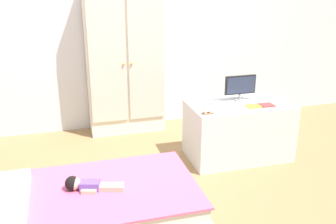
{
  "coord_description": "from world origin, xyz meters",
  "views": [
    {
      "loc": [
        -0.54,
        -2.5,
        1.61
      ],
      "look_at": [
        0.27,
        0.35,
        0.55
      ],
      "focal_mm": 41.45,
      "sensor_mm": 36.0,
      "label": 1
    }
  ],
  "objects_px": {
    "doll": "(83,185)",
    "tv_stand": "(238,130)",
    "bed": "(90,207)",
    "tv_monitor": "(240,86)",
    "rocking_horse_toy": "(209,108)",
    "wardrobe": "(125,60)",
    "book_red": "(266,105)",
    "book_yellow": "(253,106)"
  },
  "relations": [
    {
      "from": "wardrobe",
      "to": "book_yellow",
      "type": "bearing_deg",
      "value": -47.84
    },
    {
      "from": "book_yellow",
      "to": "book_red",
      "type": "xyz_separation_m",
      "value": [
        0.13,
        0.0,
        -0.0
      ]
    },
    {
      "from": "doll",
      "to": "wardrobe",
      "type": "bearing_deg",
      "value": 69.85
    },
    {
      "from": "tv_stand",
      "to": "rocking_horse_toy",
      "type": "bearing_deg",
      "value": -154.23
    },
    {
      "from": "doll",
      "to": "tv_monitor",
      "type": "distance_m",
      "value": 1.68
    },
    {
      "from": "doll",
      "to": "book_yellow",
      "type": "height_order",
      "value": "book_yellow"
    },
    {
      "from": "bed",
      "to": "book_yellow",
      "type": "distance_m",
      "value": 1.62
    },
    {
      "from": "doll",
      "to": "wardrobe",
      "type": "xyz_separation_m",
      "value": [
        0.57,
        1.55,
        0.48
      ]
    },
    {
      "from": "rocking_horse_toy",
      "to": "book_red",
      "type": "height_order",
      "value": "rocking_horse_toy"
    },
    {
      "from": "tv_monitor",
      "to": "book_red",
      "type": "height_order",
      "value": "tv_monitor"
    },
    {
      "from": "wardrobe",
      "to": "tv_monitor",
      "type": "bearing_deg",
      "value": -42.59
    },
    {
      "from": "book_yellow",
      "to": "wardrobe",
      "type": "bearing_deg",
      "value": 132.16
    },
    {
      "from": "book_yellow",
      "to": "rocking_horse_toy",
      "type": "bearing_deg",
      "value": -171.72
    },
    {
      "from": "rocking_horse_toy",
      "to": "book_yellow",
      "type": "distance_m",
      "value": 0.45
    },
    {
      "from": "bed",
      "to": "rocking_horse_toy",
      "type": "relative_size",
      "value": 12.77
    },
    {
      "from": "doll",
      "to": "tv_monitor",
      "type": "height_order",
      "value": "tv_monitor"
    },
    {
      "from": "wardrobe",
      "to": "tv_stand",
      "type": "height_order",
      "value": "wardrobe"
    },
    {
      "from": "doll",
      "to": "rocking_horse_toy",
      "type": "xyz_separation_m",
      "value": [
        1.06,
        0.46,
        0.29
      ]
    },
    {
      "from": "tv_stand",
      "to": "tv_monitor",
      "type": "xyz_separation_m",
      "value": [
        0.04,
        0.09,
        0.39
      ]
    },
    {
      "from": "book_yellow",
      "to": "tv_monitor",
      "type": "bearing_deg",
      "value": 99.12
    },
    {
      "from": "book_yellow",
      "to": "book_red",
      "type": "bearing_deg",
      "value": 0.0
    },
    {
      "from": "bed",
      "to": "book_red",
      "type": "height_order",
      "value": "book_red"
    },
    {
      "from": "bed",
      "to": "book_yellow",
      "type": "xyz_separation_m",
      "value": [
        1.47,
        0.54,
        0.4
      ]
    },
    {
      "from": "doll",
      "to": "book_yellow",
      "type": "relative_size",
      "value": 3.38
    },
    {
      "from": "bed",
      "to": "tv_stand",
      "type": "relative_size",
      "value": 1.61
    },
    {
      "from": "rocking_horse_toy",
      "to": "book_yellow",
      "type": "relative_size",
      "value": 1.0
    },
    {
      "from": "book_red",
      "to": "tv_stand",
      "type": "bearing_deg",
      "value": 149.45
    },
    {
      "from": "tv_monitor",
      "to": "rocking_horse_toy",
      "type": "bearing_deg",
      "value": -146.77
    },
    {
      "from": "wardrobe",
      "to": "rocking_horse_toy",
      "type": "height_order",
      "value": "wardrobe"
    },
    {
      "from": "doll",
      "to": "tv_stand",
      "type": "relative_size",
      "value": 0.43
    },
    {
      "from": "bed",
      "to": "wardrobe",
      "type": "relative_size",
      "value": 0.95
    },
    {
      "from": "book_red",
      "to": "wardrobe",
      "type": "bearing_deg",
      "value": 135.81
    },
    {
      "from": "rocking_horse_toy",
      "to": "wardrobe",
      "type": "bearing_deg",
      "value": 114.3
    },
    {
      "from": "bed",
      "to": "book_red",
      "type": "relative_size",
      "value": 11.54
    },
    {
      "from": "bed",
      "to": "book_yellow",
      "type": "height_order",
      "value": "book_yellow"
    },
    {
      "from": "wardrobe",
      "to": "book_yellow",
      "type": "distance_m",
      "value": 1.41
    },
    {
      "from": "bed",
      "to": "doll",
      "type": "distance_m",
      "value": 0.17
    },
    {
      "from": "tv_stand",
      "to": "tv_monitor",
      "type": "distance_m",
      "value": 0.4
    },
    {
      "from": "doll",
      "to": "rocking_horse_toy",
      "type": "height_order",
      "value": "rocking_horse_toy"
    },
    {
      "from": "bed",
      "to": "book_red",
      "type": "distance_m",
      "value": 1.73
    },
    {
      "from": "bed",
      "to": "tv_monitor",
      "type": "bearing_deg",
      "value": 27.49
    },
    {
      "from": "tv_stand",
      "to": "rocking_horse_toy",
      "type": "xyz_separation_m",
      "value": [
        -0.37,
        -0.18,
        0.31
      ]
    }
  ]
}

